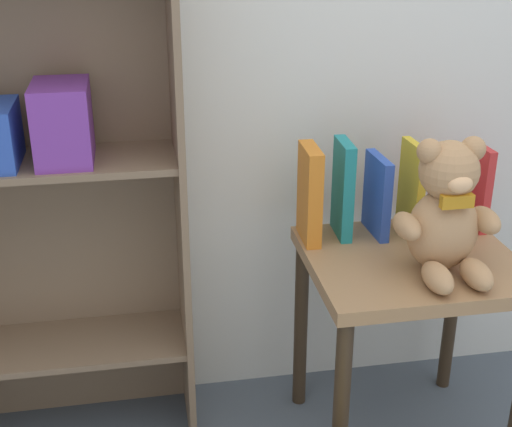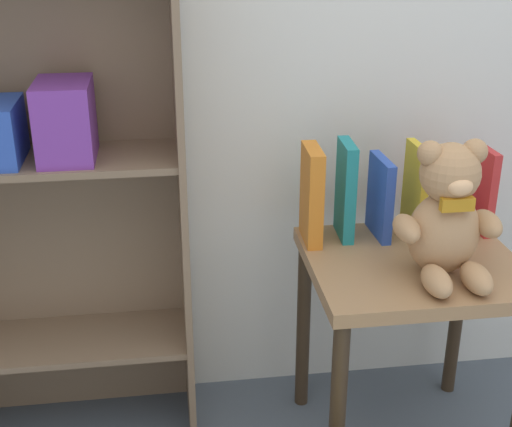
# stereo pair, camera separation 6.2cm
# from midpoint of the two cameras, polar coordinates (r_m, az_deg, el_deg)

# --- Properties ---
(bookshelf_side) EXTENTS (0.74, 0.27, 1.65)m
(bookshelf_side) POSITION_cam_midpoint_polar(r_m,az_deg,el_deg) (1.86, -18.71, 7.10)
(bookshelf_side) COLOR #7F664C
(bookshelf_side) RESTS_ON ground_plane
(display_table) EXTENTS (0.53, 0.48, 0.58)m
(display_table) POSITION_cam_midpoint_polar(r_m,az_deg,el_deg) (1.92, 11.24, -6.05)
(display_table) COLOR #9E754C
(display_table) RESTS_ON ground_plane
(teddy_bear) EXTENTS (0.26, 0.24, 0.34)m
(teddy_bear) POSITION_cam_midpoint_polar(r_m,az_deg,el_deg) (1.75, 14.02, 0.02)
(teddy_bear) COLOR tan
(teddy_bear) RESTS_ON display_table
(book_standing_orange) EXTENTS (0.04, 0.14, 0.26)m
(book_standing_orange) POSITION_cam_midpoint_polar(r_m,az_deg,el_deg) (1.88, 3.38, 1.55)
(book_standing_orange) COLOR orange
(book_standing_orange) RESTS_ON display_table
(book_standing_teal) EXTENTS (0.04, 0.13, 0.26)m
(book_standing_teal) POSITION_cam_midpoint_polar(r_m,az_deg,el_deg) (1.92, 6.06, 1.96)
(book_standing_teal) COLOR teal
(book_standing_teal) RESTS_ON display_table
(book_standing_blue) EXTENTS (0.03, 0.15, 0.22)m
(book_standing_blue) POSITION_cam_midpoint_polar(r_m,az_deg,el_deg) (1.95, 8.77, 1.43)
(book_standing_blue) COLOR #2D51B7
(book_standing_blue) RESTS_ON display_table
(book_standing_yellow) EXTENTS (0.03, 0.13, 0.25)m
(book_standing_yellow) POSITION_cam_midpoint_polar(r_m,az_deg,el_deg) (1.97, 11.44, 2.03)
(book_standing_yellow) COLOR gold
(book_standing_yellow) RESTS_ON display_table
(book_standing_pink) EXTENTS (0.04, 0.12, 0.20)m
(book_standing_pink) POSITION_cam_midpoint_polar(r_m,az_deg,el_deg) (2.02, 13.84, 1.59)
(book_standing_pink) COLOR #D17093
(book_standing_pink) RESTS_ON display_table
(book_standing_red) EXTENTS (0.03, 0.13, 0.24)m
(book_standing_red) POSITION_cam_midpoint_polar(r_m,az_deg,el_deg) (2.05, 16.39, 2.10)
(book_standing_red) COLOR red
(book_standing_red) RESTS_ON display_table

